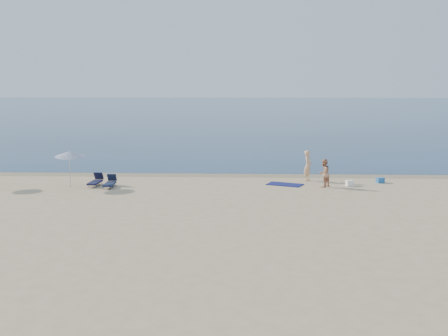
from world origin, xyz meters
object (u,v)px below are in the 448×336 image
(person_left, at_px, (308,166))
(blue_cooler, at_px, (380,180))
(umbrella_near, at_px, (70,154))
(person_right, at_px, (324,173))

(person_left, height_order, blue_cooler, person_left)
(person_left, height_order, umbrella_near, umbrella_near)
(person_left, distance_m, person_right, 2.09)
(umbrella_near, bearing_deg, person_right, -18.33)
(blue_cooler, bearing_deg, umbrella_near, 166.76)
(person_left, relative_size, blue_cooler, 4.25)
(person_right, relative_size, blue_cooler, 3.69)
(person_right, bearing_deg, blue_cooler, 154.87)
(person_left, relative_size, person_right, 1.15)
(person_left, relative_size, umbrella_near, 0.84)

